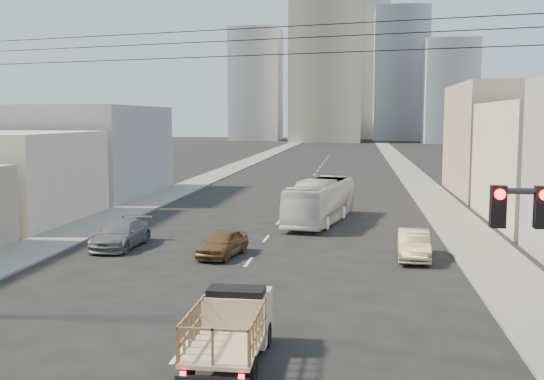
% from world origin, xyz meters
% --- Properties ---
extents(ground, '(420.00, 420.00, 0.00)m').
position_xyz_m(ground, '(0.00, 0.00, 0.00)').
color(ground, black).
rests_on(ground, ground).
extents(sidewalk_left, '(3.50, 180.00, 0.12)m').
position_xyz_m(sidewalk_left, '(-11.75, 70.00, 0.06)').
color(sidewalk_left, gray).
rests_on(sidewalk_left, ground).
extents(sidewalk_right, '(3.50, 180.00, 0.12)m').
position_xyz_m(sidewalk_right, '(11.75, 70.00, 0.06)').
color(sidewalk_right, gray).
rests_on(sidewalk_right, ground).
extents(lane_dashes, '(0.15, 104.00, 0.01)m').
position_xyz_m(lane_dashes, '(0.00, 53.00, 0.01)').
color(lane_dashes, silver).
rests_on(lane_dashes, ground).
extents(flatbed_pickup, '(1.95, 4.41, 1.90)m').
position_xyz_m(flatbed_pickup, '(1.63, 1.56, 1.09)').
color(flatbed_pickup, '#CFB58B').
rests_on(flatbed_pickup, ground).
extents(city_bus, '(4.36, 10.66, 2.89)m').
position_xyz_m(city_bus, '(2.78, 26.22, 1.45)').
color(city_bus, silver).
rests_on(city_bus, ground).
extents(sedan_brown, '(2.33, 4.19, 1.35)m').
position_xyz_m(sedan_brown, '(-1.51, 15.07, 0.67)').
color(sedan_brown, brown).
rests_on(sedan_brown, ground).
extents(sedan_tan, '(1.71, 4.40, 1.43)m').
position_xyz_m(sedan_tan, '(8.00, 15.78, 0.71)').
color(sedan_tan, tan).
rests_on(sedan_tan, ground).
extents(sedan_grey, '(2.19, 5.03, 1.44)m').
position_xyz_m(sedan_grey, '(-7.41, 16.55, 0.72)').
color(sedan_grey, slate).
rests_on(sedan_grey, ground).
extents(overhead_wires, '(23.01, 5.02, 0.72)m').
position_xyz_m(overhead_wires, '(0.00, 1.50, 8.97)').
color(overhead_wires, black).
rests_on(overhead_wires, ground).
extents(bldg_right_far, '(12.00, 16.00, 10.00)m').
position_xyz_m(bldg_right_far, '(20.00, 44.00, 5.00)').
color(bldg_right_far, gray).
rests_on(bldg_right_far, ground).
extents(bldg_left_far, '(12.00, 16.00, 8.00)m').
position_xyz_m(bldg_left_far, '(-19.50, 39.00, 4.00)').
color(bldg_left_far, gray).
rests_on(bldg_left_far, ground).
extents(high_rise_tower, '(20.00, 20.00, 60.00)m').
position_xyz_m(high_rise_tower, '(-4.00, 170.00, 30.00)').
color(high_rise_tower, gray).
rests_on(high_rise_tower, ground).
extents(midrise_ne, '(16.00, 16.00, 40.00)m').
position_xyz_m(midrise_ne, '(18.00, 185.00, 20.00)').
color(midrise_ne, gray).
rests_on(midrise_ne, ground).
extents(midrise_nw, '(15.00, 15.00, 34.00)m').
position_xyz_m(midrise_nw, '(-26.00, 180.00, 17.00)').
color(midrise_nw, gray).
rests_on(midrise_nw, ground).
extents(midrise_back, '(18.00, 18.00, 44.00)m').
position_xyz_m(midrise_back, '(6.00, 200.00, 22.00)').
color(midrise_back, gray).
rests_on(midrise_back, ground).
extents(midrise_east, '(14.00, 14.00, 28.00)m').
position_xyz_m(midrise_east, '(30.00, 165.00, 14.00)').
color(midrise_east, gray).
rests_on(midrise_east, ground).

